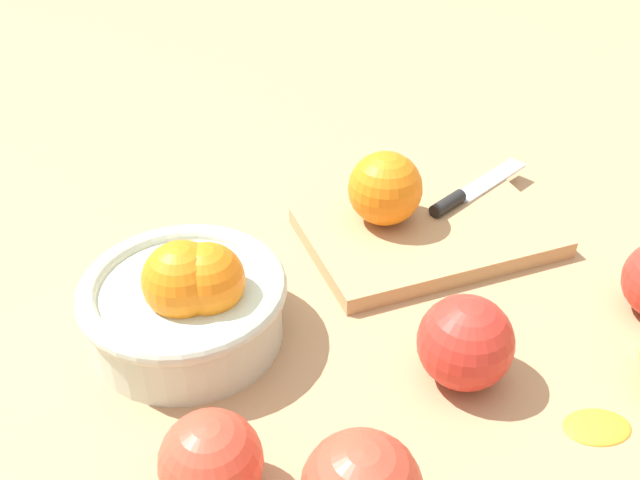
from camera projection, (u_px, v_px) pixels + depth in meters
name	position (u px, v px, depth m)	size (l,w,h in m)	color
ground_plane	(353.00, 350.00, 0.61)	(2.40, 2.40, 0.00)	tan
bowl	(187.00, 301.00, 0.60)	(0.17, 0.17, 0.10)	beige
cutting_board	(428.00, 232.00, 0.73)	(0.24, 0.16, 0.02)	tan
orange_on_board	(385.00, 188.00, 0.72)	(0.07, 0.07, 0.07)	orange
knife	(467.00, 193.00, 0.77)	(0.15, 0.05, 0.01)	silver
apple_front_right_3	(465.00, 342.00, 0.56)	(0.08, 0.08, 0.08)	red
apple_front_left_2	(211.00, 462.00, 0.48)	(0.07, 0.07, 0.07)	#D6422D
citrus_peel	(598.00, 424.00, 0.54)	(0.05, 0.04, 0.01)	orange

